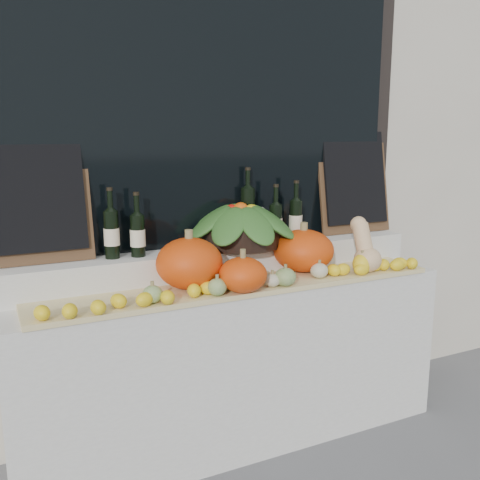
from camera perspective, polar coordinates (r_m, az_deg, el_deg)
name	(u,v)px	position (r m, az deg, el deg)	size (l,w,h in m)	color
storefront_facade	(181,29)	(3.41, -6.30, 21.43)	(7.00, 0.94, 4.50)	beige
display_sill	(234,361)	(2.95, -0.65, -12.81)	(2.30, 0.55, 0.88)	silver
rear_tier	(222,262)	(2.91, -1.94, -2.31)	(2.30, 0.25, 0.16)	silver
straw_bedding	(244,286)	(2.68, 0.47, -4.96)	(2.10, 0.32, 0.03)	tan
pumpkin_left	(189,263)	(2.59, -5.42, -2.48)	(0.32, 0.32, 0.25)	#DF460B
pumpkin_right	(303,250)	(2.92, 6.78, -1.11)	(0.33, 0.33, 0.23)	#DF460B
pumpkin_center	(243,275)	(2.53, 0.31, -3.72)	(0.23, 0.23, 0.17)	#DF460B
butternut_squash	(365,249)	(2.98, 13.19, -0.95)	(0.15, 0.21, 0.29)	#E6B987
decorative_gourds	(272,277)	(2.63, 3.47, -3.93)	(1.26, 0.15, 0.15)	#2D621D
lemon_heap	(255,283)	(2.58, 1.56, -4.63)	(2.20, 0.16, 0.06)	yellow
produce_bowl	(241,224)	(2.90, 0.08, 1.71)	(0.65, 0.65, 0.25)	black
wine_bottle_far_left	(112,234)	(2.69, -13.54, 0.67)	(0.08, 0.08, 0.35)	black
wine_bottle_near_left	(138,235)	(2.70, -10.86, 0.55)	(0.08, 0.08, 0.32)	black
wine_bottle_tall	(248,215)	(2.98, 0.84, 2.69)	(0.08, 0.08, 0.42)	black
wine_bottle_near_right	(276,223)	(2.99, 3.82, 1.83)	(0.08, 0.08, 0.33)	black
wine_bottle_far_right	(296,220)	(3.06, 5.95, 2.17)	(0.08, 0.08, 0.34)	black
chalkboard_left	(35,195)	(2.67, -20.98, 4.46)	(0.50, 0.14, 0.61)	#4C331E
chalkboard_right	(354,180)	(3.37, 12.09, 6.24)	(0.50, 0.14, 0.61)	#4C331E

